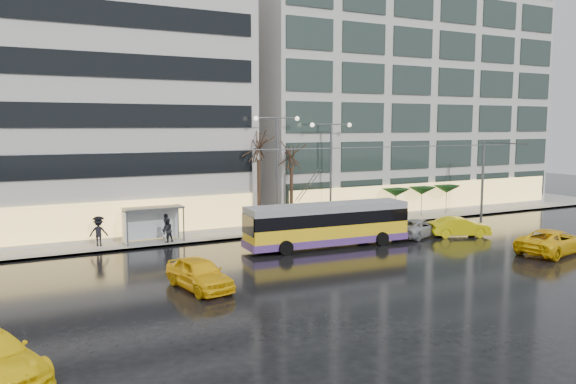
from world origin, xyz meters
TOP-DOWN VIEW (x-y plane):
  - ground at (0.00, 0.00)m, footprint 140.00×140.00m
  - sidewalk at (2.00, 14.00)m, footprint 80.00×10.00m
  - kerb at (2.00, 9.05)m, footprint 80.00×0.10m
  - building_left at (-16.00, 19.00)m, footprint 34.00×14.00m
  - building_right at (19.00, 19.00)m, footprint 32.00×14.00m
  - trolleybus at (2.57, 3.95)m, footprint 11.95×4.92m
  - catenary at (1.00, 7.94)m, footprint 42.24×5.12m
  - bus_shelter at (-8.38, 10.69)m, footprint 4.20×1.60m
  - street_lamp_near at (2.00, 10.80)m, footprint 3.96×0.36m
  - street_lamp_far at (7.00, 10.80)m, footprint 3.96×0.36m
  - tree_a at (0.50, 11.00)m, footprint 3.20×3.20m
  - tree_b at (3.50, 11.20)m, footprint 3.20×3.20m
  - parasol_a at (14.00, 11.00)m, footprint 2.50×2.50m
  - parasol_b at (17.00, 11.00)m, footprint 2.50×2.50m
  - parasol_c at (20.00, 11.00)m, footprint 2.50×2.50m
  - taxi_a at (-8.65, -1.80)m, footprint 2.73×5.10m
  - taxi_b at (13.48, 2.48)m, footprint 4.82×3.17m
  - taxi_c at (14.81, -4.66)m, footprint 6.32×3.84m
  - sedan_silver at (10.70, 3.93)m, footprint 5.29×3.64m
  - pedestrian_a at (-6.94, 11.23)m, footprint 1.15×1.17m
  - pedestrian_b at (-7.19, 9.87)m, footprint 0.98×0.85m
  - pedestrian_c at (-11.74, 10.84)m, footprint 1.41×1.06m

SIDE VIEW (x-z plane):
  - ground at x=0.00m, z-range 0.00..0.00m
  - sidewalk at x=2.00m, z-range 0.00..0.15m
  - kerb at x=2.00m, z-range 0.00..0.15m
  - sedan_silver at x=10.70m, z-range 0.00..1.34m
  - taxi_b at x=13.48m, z-range 0.00..1.50m
  - taxi_c at x=14.81m, z-range 0.00..1.64m
  - taxi_a at x=-8.65m, z-range 0.00..1.65m
  - pedestrian_b at x=-7.19m, z-range 0.15..1.88m
  - pedestrian_c at x=-11.74m, z-range 0.23..2.34m
  - trolleybus at x=2.57m, z-range -1.26..4.23m
  - pedestrian_a at x=-6.94m, z-range 0.47..2.66m
  - bus_shelter at x=-8.38m, z-range 0.71..3.22m
  - parasol_a at x=14.00m, z-range 1.12..3.77m
  - parasol_b at x=17.00m, z-range 1.12..3.77m
  - parasol_c at x=20.00m, z-range 1.12..3.77m
  - catenary at x=1.00m, z-range 0.75..7.75m
  - street_lamp_far at x=7.00m, z-range 1.45..9.98m
  - street_lamp_near at x=2.00m, z-range 1.48..10.51m
  - tree_b at x=3.50m, z-range 2.55..10.25m
  - tree_a at x=0.50m, z-range 2.89..11.29m
  - building_left at x=-16.00m, z-range 0.15..22.15m
  - building_right at x=19.00m, z-range 0.15..25.15m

